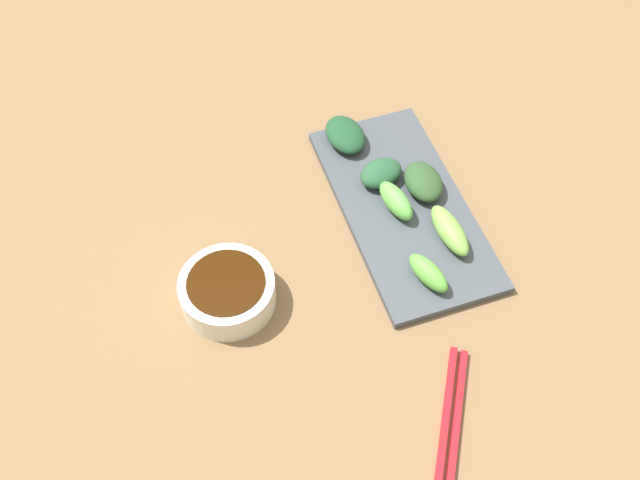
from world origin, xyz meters
TOP-DOWN VIEW (x-y plane):
  - tabletop at (0.00, 0.00)m, footprint 2.10×2.10m
  - sauce_bowl at (-0.18, -0.04)m, footprint 0.12×0.12m
  - serving_plate at (0.08, 0.02)m, footprint 0.16×0.33m
  - broccoli_stalk_0 at (0.06, -0.10)m, footprint 0.05×0.07m
  - broccoli_leafy_1 at (0.05, 0.15)m, footprint 0.06×0.08m
  - broccoli_leafy_2 at (0.07, 0.07)m, footprint 0.07×0.06m
  - broccoli_leafy_3 at (0.12, 0.04)m, footprint 0.05×0.07m
  - broccoli_stalk_4 at (0.07, 0.02)m, footprint 0.04×0.07m
  - broccoli_stalk_5 at (0.12, -0.05)m, footprint 0.04×0.09m
  - chopsticks at (0.00, -0.29)m, footprint 0.14×0.21m

SIDE VIEW (x-z plane):
  - tabletop at x=0.00m, z-range 0.00..0.02m
  - chopsticks at x=0.00m, z-range 0.02..0.03m
  - serving_plate at x=0.08m, z-range 0.02..0.03m
  - sauce_bowl at x=-0.18m, z-range 0.02..0.06m
  - broccoli_leafy_1 at x=0.05m, z-range 0.03..0.06m
  - broccoli_leafy_2 at x=0.07m, z-range 0.03..0.06m
  - broccoli_stalk_0 at x=0.06m, z-range 0.03..0.06m
  - broccoli_stalk_5 at x=0.12m, z-range 0.03..0.06m
  - broccoli_leafy_3 at x=0.12m, z-range 0.03..0.06m
  - broccoli_stalk_4 at x=0.07m, z-range 0.03..0.06m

